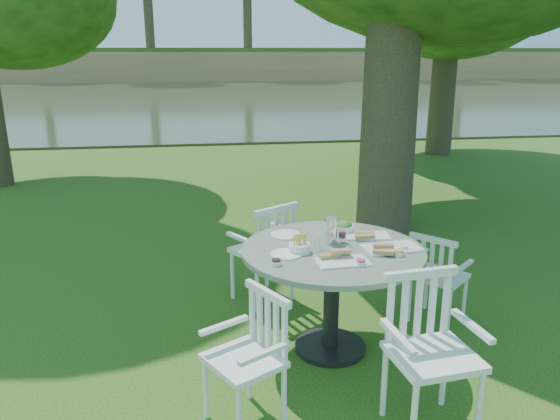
{
  "coord_description": "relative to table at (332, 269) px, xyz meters",
  "views": [
    {
      "loc": [
        -0.74,
        -4.63,
        2.28
      ],
      "look_at": [
        0.0,
        0.2,
        0.85
      ],
      "focal_mm": 35.0,
      "sensor_mm": 36.0,
      "label": 1
    }
  ],
  "objects": [
    {
      "name": "chair_sw",
      "position": [
        -0.67,
        -0.74,
        -0.18
      ],
      "size": [
        0.57,
        0.58,
        0.86
      ],
      "rotation": [
        0.0,
        0.0,
        -1.05
      ],
      "color": "white",
      "rests_on": "ground"
    },
    {
      "name": "chair_nw",
      "position": [
        -0.37,
        0.92,
        -0.12
      ],
      "size": [
        0.65,
        0.64,
        0.96
      ],
      "rotation": [
        0.0,
        0.0,
        -2.59
      ],
      "color": "white",
      "rests_on": "ground"
    },
    {
      "name": "table",
      "position": [
        0.0,
        0.0,
        0.0
      ],
      "size": [
        1.38,
        1.38,
        0.85
      ],
      "color": "black",
      "rests_on": "ground"
    },
    {
      "name": "chair_ne",
      "position": [
        0.97,
        0.28,
        -0.2
      ],
      "size": [
        0.56,
        0.56,
        0.82
      ],
      "rotation": [
        0.0,
        0.0,
        -4.0
      ],
      "color": "white",
      "rests_on": "ground"
    },
    {
      "name": "chair_se",
      "position": [
        0.37,
        -0.92,
        -0.11
      ],
      "size": [
        0.54,
        0.52,
        0.98
      ],
      "rotation": [
        0.0,
        0.0,
        0.11
      ],
      "color": "white",
      "rests_on": "ground"
    },
    {
      "name": "ground",
      "position": [
        -0.24,
        0.88,
        -0.68
      ],
      "size": [
        140.0,
        140.0,
        0.0
      ],
      "primitive_type": "plane",
      "color": "#1C410D",
      "rests_on": "ground"
    },
    {
      "name": "river",
      "position": [
        -0.24,
        23.88,
        -0.68
      ],
      "size": [
        100.0,
        28.0,
        0.12
      ],
      "primitive_type": "cube",
      "color": "#2D351F",
      "rests_on": "ground"
    },
    {
      "name": "tableware",
      "position": [
        0.04,
        0.05,
        0.2
      ],
      "size": [
        1.16,
        0.88,
        0.2
      ],
      "color": "white",
      "rests_on": "table"
    }
  ]
}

